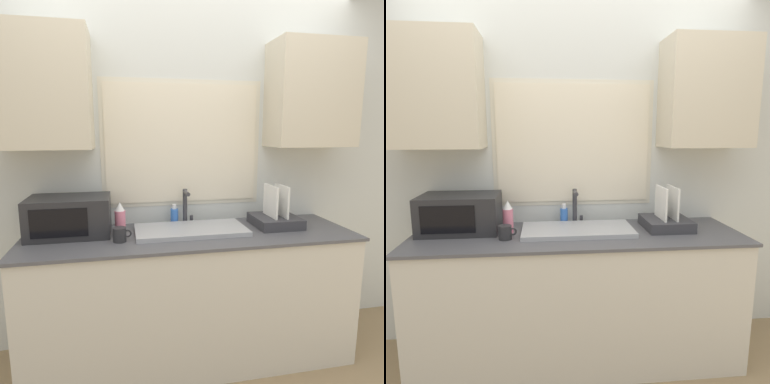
# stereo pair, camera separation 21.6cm
# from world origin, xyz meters

# --- Properties ---
(countertop) EXTENTS (2.14, 0.66, 0.89)m
(countertop) POSITION_xyz_m (0.00, 0.32, 0.44)
(countertop) COLOR beige
(countertop) RESTS_ON ground_plane
(wall_back) EXTENTS (6.00, 0.38, 2.60)m
(wall_back) POSITION_xyz_m (0.00, 0.62, 1.41)
(wall_back) COLOR silver
(wall_back) RESTS_ON ground_plane
(sink_basin) EXTENTS (0.73, 0.36, 0.03)m
(sink_basin) POSITION_xyz_m (-0.00, 0.34, 0.90)
(sink_basin) COLOR #9EA0A5
(sink_basin) RESTS_ON countertop
(faucet) EXTENTS (0.08, 0.14, 0.25)m
(faucet) POSITION_xyz_m (0.00, 0.54, 1.03)
(faucet) COLOR #333338
(faucet) RESTS_ON countertop
(microwave) EXTENTS (0.51, 0.34, 0.25)m
(microwave) POSITION_xyz_m (-0.77, 0.44, 1.01)
(microwave) COLOR #232326
(microwave) RESTS_ON countertop
(dish_rack) EXTENTS (0.31, 0.32, 0.29)m
(dish_rack) POSITION_xyz_m (0.61, 0.37, 0.94)
(dish_rack) COLOR #333338
(dish_rack) RESTS_ON countertop
(spray_bottle) EXTENTS (0.07, 0.07, 0.21)m
(spray_bottle) POSITION_xyz_m (-0.46, 0.38, 0.99)
(spray_bottle) COLOR #D8728C
(spray_bottle) RESTS_ON countertop
(soap_bottle) EXTENTS (0.06, 0.06, 0.15)m
(soap_bottle) POSITION_xyz_m (-0.08, 0.55, 0.95)
(soap_bottle) COLOR blue
(soap_bottle) RESTS_ON countertop
(mug_near_sink) EXTENTS (0.11, 0.08, 0.09)m
(mug_near_sink) POSITION_xyz_m (-0.46, 0.23, 0.93)
(mug_near_sink) COLOR #262628
(mug_near_sink) RESTS_ON countertop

